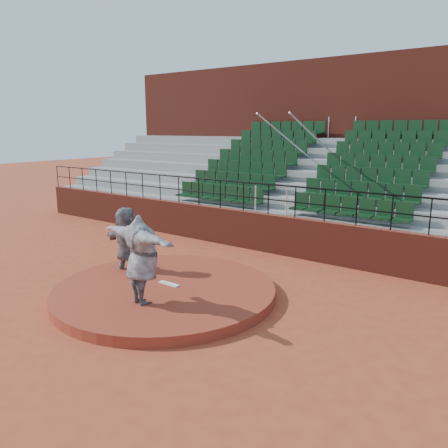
% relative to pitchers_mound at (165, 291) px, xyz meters
% --- Properties ---
extents(ground, '(90.00, 90.00, 0.00)m').
position_rel_pitchers_mound_xyz_m(ground, '(0.00, 0.00, -0.12)').
color(ground, '#A94226').
rests_on(ground, ground).
extents(pitchers_mound, '(5.50, 5.50, 0.25)m').
position_rel_pitchers_mound_xyz_m(pitchers_mound, '(0.00, 0.00, 0.00)').
color(pitchers_mound, '#963521').
rests_on(pitchers_mound, ground).
extents(pitching_rubber, '(0.60, 0.15, 0.03)m').
position_rel_pitchers_mound_xyz_m(pitching_rubber, '(0.00, 0.15, 0.14)').
color(pitching_rubber, white).
rests_on(pitching_rubber, pitchers_mound).
extents(boundary_wall, '(24.00, 0.30, 1.30)m').
position_rel_pitchers_mound_xyz_m(boundary_wall, '(0.00, 5.00, 0.53)').
color(boundary_wall, maroon).
rests_on(boundary_wall, ground).
extents(wall_railing, '(24.04, 0.05, 1.03)m').
position_rel_pitchers_mound_xyz_m(wall_railing, '(0.00, 5.00, 1.90)').
color(wall_railing, black).
rests_on(wall_railing, boundary_wall).
extents(seating_deck, '(24.00, 5.97, 4.63)m').
position_rel_pitchers_mound_xyz_m(seating_deck, '(0.00, 8.64, 1.33)').
color(seating_deck, gray).
rests_on(seating_deck, ground).
extents(press_box_facade, '(24.00, 3.00, 7.10)m').
position_rel_pitchers_mound_xyz_m(press_box_facade, '(0.00, 12.60, 3.43)').
color(press_box_facade, maroon).
rests_on(press_box_facade, ground).
extents(pitcher, '(2.58, 1.08, 2.03)m').
position_rel_pitchers_mound_xyz_m(pitcher, '(0.35, -1.07, 1.14)').
color(pitcher, black).
rests_on(pitcher, pitchers_mound).
extents(fielder, '(1.90, 0.67, 2.03)m').
position_rel_pitchers_mound_xyz_m(fielder, '(-1.76, 0.35, 0.89)').
color(fielder, black).
rests_on(fielder, ground).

